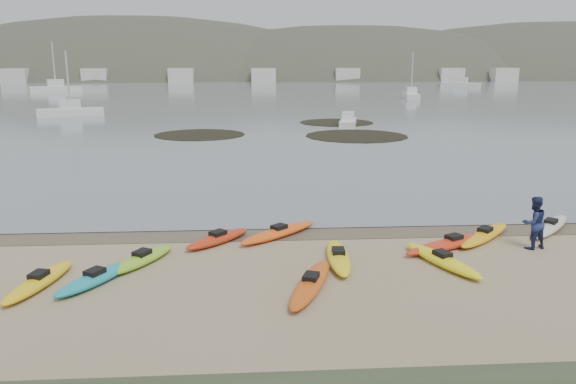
{
  "coord_description": "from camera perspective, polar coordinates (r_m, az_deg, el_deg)",
  "views": [
    {
      "loc": [
        -1.35,
        -20.87,
        6.45
      ],
      "look_at": [
        0.0,
        0.0,
        1.5
      ],
      "focal_mm": 35.0,
      "sensor_mm": 36.0,
      "label": 1
    }
  ],
  "objects": [
    {
      "name": "ground",
      "position": [
        21.89,
        0.0,
        -3.82
      ],
      "size": [
        600.0,
        600.0,
        0.0
      ],
      "primitive_type": "plane",
      "color": "tan",
      "rests_on": "ground"
    },
    {
      "name": "wet_sand",
      "position": [
        21.6,
        0.05,
        -4.05
      ],
      "size": [
        60.0,
        60.0,
        0.0
      ],
      "primitive_type": "plane",
      "color": "brown",
      "rests_on": "ground"
    },
    {
      "name": "water",
      "position": [
        320.94,
        -3.53,
        12.13
      ],
      "size": [
        1200.0,
        1200.0,
        0.0
      ],
      "primitive_type": "plane",
      "color": "slate",
      "rests_on": "ground"
    },
    {
      "name": "kayaks",
      "position": [
        18.79,
        1.82,
        -6.22
      ],
      "size": [
        22.99,
        8.64,
        0.34
      ],
      "color": "yellow",
      "rests_on": "ground"
    },
    {
      "name": "person_east",
      "position": [
        21.26,
        23.69,
        -2.87
      ],
      "size": [
        1.05,
        0.91,
        1.87
      ],
      "primitive_type": "imported",
      "rotation": [
        0.0,
        0.0,
        3.39
      ],
      "color": "navy",
      "rests_on": "ground"
    },
    {
      "name": "kelp_mats",
      "position": [
        51.83,
        1.51,
        6.19
      ],
      "size": [
        21.88,
        18.78,
        0.04
      ],
      "color": "black",
      "rests_on": "water"
    },
    {
      "name": "moored_boats",
      "position": [
        106.68,
        -3.14,
        10.14
      ],
      "size": [
        98.43,
        83.64,
        1.36
      ],
      "color": "silver",
      "rests_on": "ground"
    },
    {
      "name": "far_hills",
      "position": [
        219.81,
        7.07,
        7.37
      ],
      "size": [
        550.0,
        135.0,
        80.0
      ],
      "color": "#384235",
      "rests_on": "ground"
    },
    {
      "name": "far_town",
      "position": [
        166.09,
        -1.18,
        11.77
      ],
      "size": [
        199.0,
        5.0,
        4.0
      ],
      "color": "beige",
      "rests_on": "ground"
    }
  ]
}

